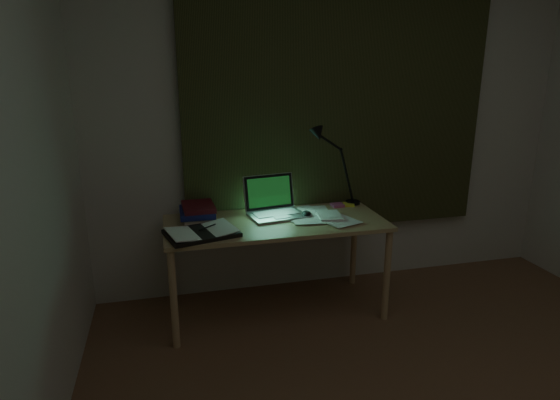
# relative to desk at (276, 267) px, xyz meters

# --- Properties ---
(wall_back) EXTENTS (3.50, 0.00, 2.50)m
(wall_back) POSITION_rel_desk_xyz_m (0.55, 0.39, 0.93)
(wall_back) COLOR silver
(wall_back) RESTS_ON ground
(curtain) EXTENTS (2.20, 0.06, 2.00)m
(curtain) POSITION_rel_desk_xyz_m (0.55, 0.35, 1.13)
(curtain) COLOR #292E17
(curtain) RESTS_ON wall_back
(desk) EXTENTS (1.41, 0.62, 0.64)m
(desk) POSITION_rel_desk_xyz_m (0.00, 0.00, 0.00)
(desk) COLOR tan
(desk) RESTS_ON floor
(laptop) EXTENTS (0.42, 0.45, 0.26)m
(laptop) POSITION_rel_desk_xyz_m (0.03, 0.09, 0.45)
(laptop) COLOR #B9B9BE
(laptop) RESTS_ON desk
(open_textbook) EXTENTS (0.46, 0.38, 0.03)m
(open_textbook) POSITION_rel_desk_xyz_m (-0.49, -0.15, 0.34)
(open_textbook) COLOR white
(open_textbook) RESTS_ON desk
(book_stack) EXTENTS (0.23, 0.27, 0.11)m
(book_stack) POSITION_rel_desk_xyz_m (-0.48, 0.16, 0.38)
(book_stack) COLOR white
(book_stack) RESTS_ON desk
(loose_papers) EXTENTS (0.41, 0.42, 0.02)m
(loose_papers) POSITION_rel_desk_xyz_m (0.31, 0.00, 0.33)
(loose_papers) COLOR silver
(loose_papers) RESTS_ON desk
(mouse) EXTENTS (0.08, 0.11, 0.04)m
(mouse) POSITION_rel_desk_xyz_m (0.22, 0.04, 0.34)
(mouse) COLOR black
(mouse) RESTS_ON desk
(sticky_yellow) EXTENTS (0.09, 0.09, 0.02)m
(sticky_yellow) POSITION_rel_desk_xyz_m (0.59, 0.21, 0.33)
(sticky_yellow) COLOR yellow
(sticky_yellow) RESTS_ON desk
(sticky_pink) EXTENTS (0.09, 0.09, 0.02)m
(sticky_pink) POSITION_rel_desk_xyz_m (0.50, 0.21, 0.33)
(sticky_pink) COLOR #D5538F
(sticky_pink) RESTS_ON desk
(desk_lamp) EXTENTS (0.41, 0.33, 0.56)m
(desk_lamp) POSITION_rel_desk_xyz_m (0.64, 0.25, 0.60)
(desk_lamp) COLOR black
(desk_lamp) RESTS_ON desk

